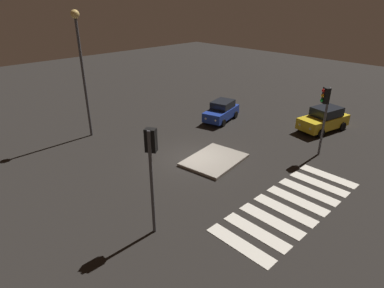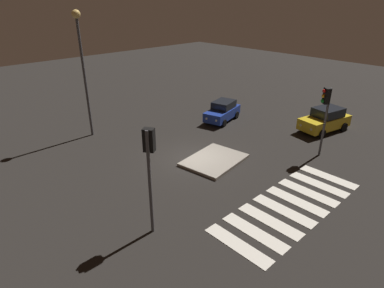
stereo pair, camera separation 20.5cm
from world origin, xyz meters
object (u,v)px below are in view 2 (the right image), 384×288
car_yellow (325,120)px  street_lamp (82,55)px  traffic_island (214,160)px  traffic_light_south (150,156)px  traffic_light_east (326,105)px  car_blue (223,111)px

car_yellow → street_lamp: bearing=-28.7°
traffic_island → traffic_light_south: bearing=-158.9°
traffic_light_east → street_lamp: (-8.91, 13.07, 2.42)m
traffic_island → car_blue: 7.44m
car_yellow → street_lamp: (-13.22, 11.36, 4.90)m
car_yellow → traffic_island: bearing=-1.0°
traffic_island → car_blue: bearing=38.0°
car_blue → traffic_light_south: (-12.48, -7.13, 2.82)m
car_yellow → traffic_light_east: (-4.30, -1.71, 2.48)m
traffic_island → street_lamp: bearing=110.7°
traffic_island → traffic_light_east: 7.50m
traffic_light_south → street_lamp: 12.30m
traffic_island → traffic_light_east: size_ratio=0.94×
car_blue → traffic_light_south: bearing=15.5°
car_yellow → traffic_light_south: 16.65m
car_blue → traffic_light_south: traffic_light_south is taller
car_blue → traffic_light_south: 14.65m
traffic_light_south → traffic_island: bearing=-11.7°
street_lamp → traffic_light_east: bearing=-55.7°
traffic_light_east → traffic_light_south: (-12.12, 1.39, 0.25)m
traffic_island → car_yellow: 10.06m
car_yellow → traffic_light_east: bearing=33.6°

